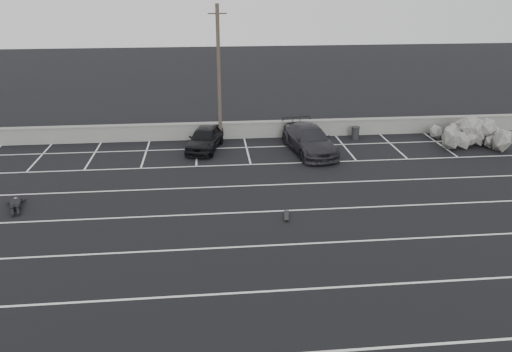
{
  "coord_description": "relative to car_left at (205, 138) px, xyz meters",
  "views": [
    {
      "loc": [
        -1.26,
        -16.76,
        9.64
      ],
      "look_at": [
        0.87,
        4.78,
        1.0
      ],
      "focal_mm": 35.0,
      "sensor_mm": 36.0,
      "label": 1
    }
  ],
  "objects": [
    {
      "name": "trash_bin",
      "position": [
        9.54,
        1.1,
        -0.28
      ],
      "size": [
        0.71,
        0.71,
        0.82
      ],
      "rotation": [
        0.0,
        0.0,
        -0.42
      ],
      "color": "#232426",
      "rests_on": "ground"
    },
    {
      "name": "car_right",
      "position": [
        6.12,
        -1.09,
        0.07
      ],
      "size": [
        2.94,
        5.57,
        1.54
      ],
      "primitive_type": "imported",
      "rotation": [
        0.0,
        0.0,
        0.15
      ],
      "color": "#25252B",
      "rests_on": "ground"
    },
    {
      "name": "skateboard",
      "position": [
        3.45,
        -9.55,
        -0.63
      ],
      "size": [
        0.31,
        0.78,
        0.09
      ],
      "rotation": [
        0.0,
        0.0,
        -0.16
      ],
      "color": "black",
      "rests_on": "ground"
    },
    {
      "name": "car_left",
      "position": [
        0.0,
        0.0,
        0.0
      ],
      "size": [
        2.64,
        4.38,
        1.39
      ],
      "primitive_type": "imported",
      "rotation": [
        0.0,
        0.0,
        -0.26
      ],
      "color": "black",
      "rests_on": "ground"
    },
    {
      "name": "ground",
      "position": [
        1.5,
        -11.87,
        -0.7
      ],
      "size": [
        120.0,
        120.0,
        0.0
      ],
      "primitive_type": "plane",
      "color": "black",
      "rests_on": "ground"
    },
    {
      "name": "person",
      "position": [
        -8.57,
        -7.21,
        -0.47
      ],
      "size": [
        2.25,
        2.83,
        0.46
      ],
      "primitive_type": null,
      "rotation": [
        0.0,
        0.0,
        0.31
      ],
      "color": "black",
      "rests_on": "ground"
    },
    {
      "name": "utility_pole",
      "position": [
        0.98,
        1.33,
        3.49
      ],
      "size": [
        1.1,
        0.22,
        8.27
      ],
      "color": "#4C4238",
      "rests_on": "ground"
    },
    {
      "name": "riprap_pile",
      "position": [
        16.41,
        -0.68,
        -0.16
      ],
      "size": [
        5.33,
        4.27,
        1.37
      ],
      "color": "gray",
      "rests_on": "ground"
    },
    {
      "name": "seawall",
      "position": [
        1.5,
        2.13,
        -0.15
      ],
      "size": [
        50.0,
        0.45,
        1.06
      ],
      "color": "gray",
      "rests_on": "ground"
    },
    {
      "name": "stall_lines",
      "position": [
        1.41,
        -7.47,
        -0.69
      ],
      "size": [
        36.0,
        20.05,
        0.01
      ],
      "color": "silver",
      "rests_on": "ground"
    }
  ]
}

